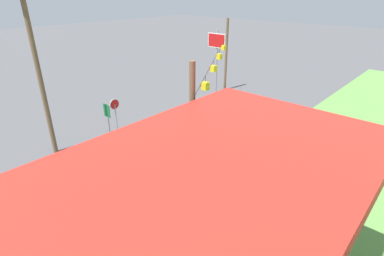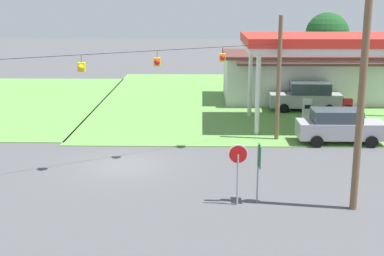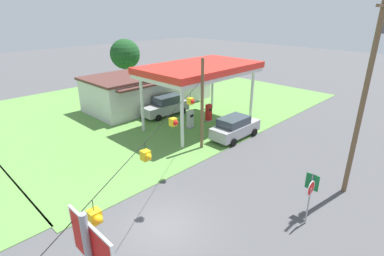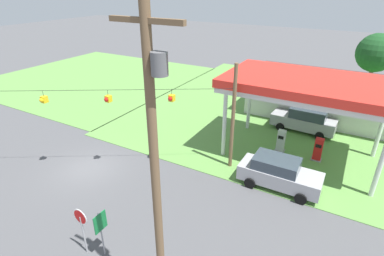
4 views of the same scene
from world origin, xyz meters
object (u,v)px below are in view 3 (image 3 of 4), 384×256
(gas_station_store, at_px, (150,88))
(car_at_pumps_rear, at_px, (166,106))
(gas_station_canopy, at_px, (200,70))
(car_at_pumps_front, at_px, (235,127))
(tree_behind_station, at_px, (125,54))
(fuel_pump_near, at_px, (190,120))
(utility_pole_main, at_px, (366,91))
(fuel_pump_far, at_px, (209,113))
(stop_sign_roadside, at_px, (310,193))
(route_sign, at_px, (311,186))

(gas_station_store, distance_m, car_at_pumps_rear, 4.56)
(gas_station_store, bearing_deg, gas_station_canopy, -95.55)
(gas_station_store, relative_size, car_at_pumps_rear, 2.77)
(car_at_pumps_front, relative_size, tree_behind_station, 0.73)
(tree_behind_station, bearing_deg, fuel_pump_near, -106.02)
(utility_pole_main, distance_m, tree_behind_station, 32.32)
(car_at_pumps_rear, height_order, tree_behind_station, tree_behind_station)
(fuel_pump_far, xyz_separation_m, stop_sign_roadside, (-7.93, -13.70, 0.99))
(route_sign, xyz_separation_m, tree_behind_station, (9.58, 31.11, 2.87))
(fuel_pump_far, relative_size, route_sign, 0.72)
(fuel_pump_near, distance_m, tree_behind_station, 18.80)
(route_sign, height_order, tree_behind_station, tree_behind_station)
(car_at_pumps_rear, height_order, route_sign, route_sign)
(car_at_pumps_rear, distance_m, route_sign, 18.57)
(utility_pole_main, relative_size, tree_behind_station, 1.70)
(gas_station_canopy, xyz_separation_m, route_sign, (-5.78, -13.40, -3.53))
(stop_sign_roadside, xyz_separation_m, utility_pole_main, (4.57, -0.34, 4.45))
(route_sign, bearing_deg, utility_pole_main, -9.73)
(gas_station_canopy, xyz_separation_m, fuel_pump_far, (1.29, -0.00, -4.42))
(car_at_pumps_front, distance_m, utility_pole_main, 11.15)
(gas_station_store, xyz_separation_m, fuel_pump_near, (-2.13, -8.66, -1.08))
(gas_station_store, relative_size, car_at_pumps_front, 2.98)
(fuel_pump_near, height_order, route_sign, route_sign)
(stop_sign_roadside, distance_m, tree_behind_station, 33.21)
(car_at_pumps_front, relative_size, stop_sign_roadside, 1.93)
(gas_station_store, relative_size, fuel_pump_far, 8.35)
(stop_sign_roadside, height_order, route_sign, stop_sign_roadside)
(car_at_pumps_front, distance_m, stop_sign_roadside, 11.30)
(car_at_pumps_rear, bearing_deg, tree_behind_station, -105.09)
(fuel_pump_far, xyz_separation_m, car_at_pumps_front, (-1.59, -4.38, 0.17))
(route_sign, bearing_deg, fuel_pump_near, 71.46)
(gas_station_store, bearing_deg, car_at_pumps_front, -95.01)
(gas_station_canopy, xyz_separation_m, utility_pole_main, (-2.07, -14.04, 1.02))
(fuel_pump_near, xyz_separation_m, route_sign, (-4.49, -13.40, 0.89))
(fuel_pump_far, xyz_separation_m, car_at_pumps_rear, (-1.77, 4.38, 0.23))
(gas_station_store, bearing_deg, route_sign, -106.71)
(gas_station_canopy, xyz_separation_m, car_at_pumps_rear, (-0.48, 4.38, -4.20))
(fuel_pump_far, distance_m, stop_sign_roadside, 15.86)
(utility_pole_main, bearing_deg, gas_station_canopy, 81.62)
(fuel_pump_near, height_order, utility_pole_main, utility_pole_main)
(gas_station_store, xyz_separation_m, car_at_pumps_front, (-1.14, -13.04, -0.91))
(route_sign, distance_m, utility_pole_main, 5.91)
(gas_station_canopy, bearing_deg, gas_station_store, 84.45)
(stop_sign_roadside, xyz_separation_m, route_sign, (0.86, 0.30, -0.10))
(car_at_pumps_rear, bearing_deg, gas_station_canopy, 99.01)
(route_sign, xyz_separation_m, utility_pole_main, (3.71, -0.64, 4.56))
(fuel_pump_near, distance_m, stop_sign_roadside, 14.74)
(car_at_pumps_rear, xyz_separation_m, route_sign, (-5.30, -17.78, 0.66))
(car_at_pumps_front, distance_m, route_sign, 10.58)
(fuel_pump_far, height_order, utility_pole_main, utility_pole_main)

